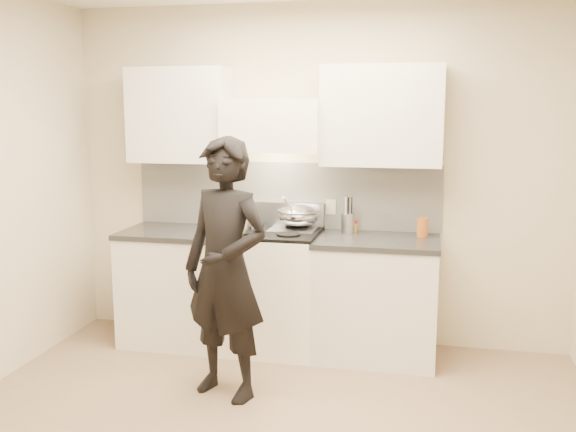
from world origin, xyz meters
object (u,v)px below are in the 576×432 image
Objects in this scene: wok at (298,215)px; utensil_crock at (348,222)px; counter_right at (376,298)px; person at (226,269)px; stove at (270,289)px.

wok is 0.39m from utensil_crock.
counter_right is 3.26× the size of utensil_crock.
utensil_crock is 1.26m from person.
person is at bearing -135.55° from counter_right.
counter_right is (0.83, 0.00, -0.01)m from stove.
wok is 1.49× the size of utensil_crock.
stove is 3.40× the size of utensil_crock.
stove is 0.62m from wok.
wok is at bearing 94.67° from person.
utensil_crock is at bearing 143.32° from counter_right.
counter_right is 0.54× the size of person.
counter_right is at bearing 0.00° from stove.
person is at bearing -105.09° from wok.
utensil_crock is at bearing 8.20° from wok.
counter_right is at bearing 64.21° from person.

